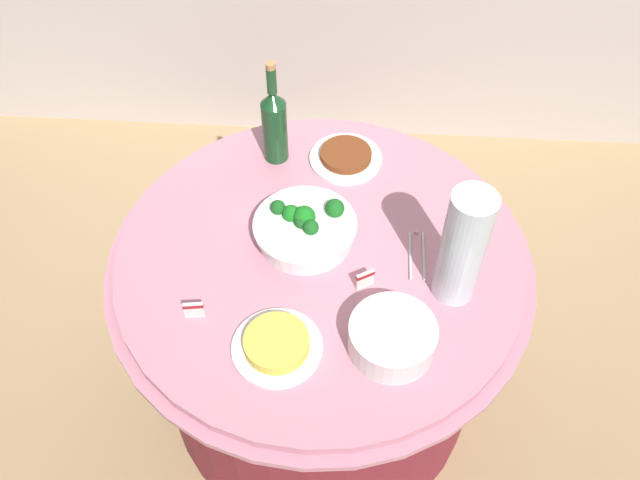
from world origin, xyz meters
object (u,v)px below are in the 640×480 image
(plate_stack, at_px, (392,337))
(label_placard_mid, at_px, (194,309))
(broccoli_bowl, at_px, (305,228))
(food_plate_stir_fry, at_px, (346,157))
(wine_bottle, at_px, (274,124))
(food_plate_fried_egg, at_px, (277,345))
(serving_tongs, at_px, (417,252))
(decorative_fruit_vase, at_px, (462,253))
(label_placard_front, at_px, (365,279))

(plate_stack, height_order, label_placard_mid, plate_stack)
(broccoli_bowl, xyz_separation_m, food_plate_stir_fry, (0.10, 0.31, -0.02))
(wine_bottle, xyz_separation_m, food_plate_fried_egg, (0.07, -0.67, -0.11))
(food_plate_stir_fry, height_order, food_plate_fried_egg, food_plate_fried_egg)
(serving_tongs, xyz_separation_m, food_plate_stir_fry, (-0.21, 0.35, 0.01))
(serving_tongs, distance_m, label_placard_mid, 0.60)
(wine_bottle, xyz_separation_m, decorative_fruit_vase, (0.50, -0.46, 0.02))
(broccoli_bowl, distance_m, food_plate_stir_fry, 0.33)
(label_placard_front, bearing_deg, food_plate_fried_egg, -135.76)
(plate_stack, height_order, serving_tongs, plate_stack)
(decorative_fruit_vase, bearing_deg, broccoli_bowl, 159.16)
(decorative_fruit_vase, height_order, food_plate_fried_egg, decorative_fruit_vase)
(decorative_fruit_vase, relative_size, label_placard_mid, 6.18)
(decorative_fruit_vase, distance_m, food_plate_stir_fry, 0.56)
(plate_stack, bearing_deg, label_placard_front, 111.01)
(broccoli_bowl, bearing_deg, label_placard_mid, -132.69)
(plate_stack, bearing_deg, serving_tongs, 76.46)
(plate_stack, height_order, food_plate_fried_egg, plate_stack)
(food_plate_stir_fry, bearing_deg, label_placard_mid, -120.82)
(food_plate_stir_fry, bearing_deg, plate_stack, -78.09)
(broccoli_bowl, xyz_separation_m, serving_tongs, (0.30, -0.04, -0.03))
(food_plate_stir_fry, relative_size, label_placard_mid, 4.00)
(broccoli_bowl, distance_m, decorative_fruit_vase, 0.43)
(decorative_fruit_vase, bearing_deg, serving_tongs, 128.17)
(wine_bottle, xyz_separation_m, label_placard_mid, (-0.14, -0.59, -0.10))
(serving_tongs, relative_size, food_plate_stir_fry, 0.76)
(food_plate_fried_egg, distance_m, label_placard_front, 0.29)
(serving_tongs, bearing_deg, wine_bottle, 139.75)
(decorative_fruit_vase, bearing_deg, plate_stack, -131.34)
(wine_bottle, relative_size, label_placard_front, 6.11)
(plate_stack, relative_size, label_placard_mid, 3.82)
(broccoli_bowl, distance_m, plate_stack, 0.40)
(food_plate_fried_egg, bearing_deg, decorative_fruit_vase, 25.41)
(food_plate_stir_fry, distance_m, label_placard_mid, 0.68)
(label_placard_front, bearing_deg, serving_tongs, 40.29)
(serving_tongs, bearing_deg, decorative_fruit_vase, -51.83)
(label_placard_front, height_order, label_placard_mid, same)
(label_placard_front, bearing_deg, plate_stack, -68.99)
(food_plate_fried_egg, relative_size, label_placard_mid, 4.00)
(wine_bottle, height_order, food_plate_fried_egg, wine_bottle)
(wine_bottle, distance_m, serving_tongs, 0.56)
(broccoli_bowl, relative_size, decorative_fruit_vase, 0.82)
(wine_bottle, bearing_deg, decorative_fruit_vase, -42.64)
(serving_tongs, bearing_deg, food_plate_fried_egg, -137.29)
(label_placard_mid, bearing_deg, food_plate_fried_egg, -20.28)
(food_plate_fried_egg, bearing_deg, food_plate_stir_fry, 78.35)
(serving_tongs, relative_size, label_placard_front, 3.03)
(label_placard_front, bearing_deg, broccoli_bowl, 137.14)
(broccoli_bowl, bearing_deg, label_placard_front, -42.86)
(wine_bottle, height_order, serving_tongs, wine_bottle)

